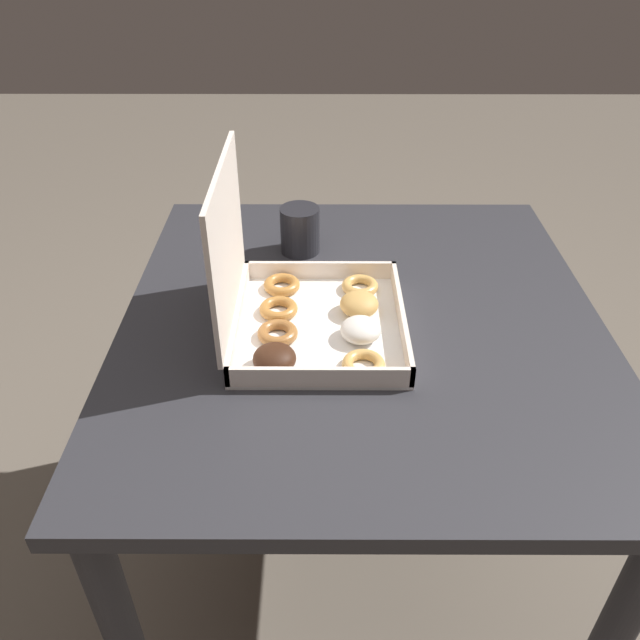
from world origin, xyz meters
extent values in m
plane|color=#6B6054|center=(0.00, 0.00, 0.00)|extent=(8.00, 8.00, 0.00)
cube|color=#2D2D33|center=(0.00, 0.00, 0.72)|extent=(0.93, 0.86, 0.03)
cylinder|color=#2D2D33|center=(0.42, -0.38, 0.35)|extent=(0.06, 0.06, 0.71)
cylinder|color=#2D2D33|center=(0.42, 0.38, 0.35)|extent=(0.06, 0.06, 0.71)
cube|color=white|center=(-0.04, 0.08, 0.74)|extent=(0.32, 0.29, 0.01)
cube|color=silver|center=(-0.04, -0.07, 0.76)|extent=(0.32, 0.01, 0.03)
cube|color=silver|center=(-0.04, 0.22, 0.76)|extent=(0.32, 0.01, 0.03)
cube|color=silver|center=(-0.20, 0.08, 0.76)|extent=(0.01, 0.29, 0.03)
cube|color=silver|center=(0.12, 0.08, 0.76)|extent=(0.01, 0.29, 0.03)
cube|color=silver|center=(-0.04, 0.22, 0.91)|extent=(0.32, 0.01, 0.25)
torus|color=tan|center=(-0.15, 0.01, 0.75)|extent=(0.07, 0.07, 0.02)
ellipsoid|color=white|center=(-0.08, 0.01, 0.76)|extent=(0.07, 0.07, 0.04)
ellipsoid|color=tan|center=(0.00, 0.01, 0.76)|extent=(0.07, 0.07, 0.04)
torus|color=tan|center=(0.08, 0.00, 0.75)|extent=(0.07, 0.07, 0.02)
ellipsoid|color=#381E11|center=(-0.15, 0.15, 0.76)|extent=(0.07, 0.07, 0.04)
torus|color=#9E6633|center=(-0.07, 0.15, 0.75)|extent=(0.07, 0.07, 0.02)
torus|color=#B77A38|center=(0.00, 0.15, 0.75)|extent=(0.07, 0.07, 0.02)
torus|color=#B77A38|center=(0.08, 0.15, 0.75)|extent=(0.07, 0.07, 0.02)
cylinder|color=#232328|center=(0.24, 0.12, 0.79)|extent=(0.08, 0.08, 0.10)
cylinder|color=black|center=(0.24, 0.12, 0.83)|extent=(0.07, 0.07, 0.01)
camera|label=1|loc=(-0.92, 0.07, 1.39)|focal=35.00mm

